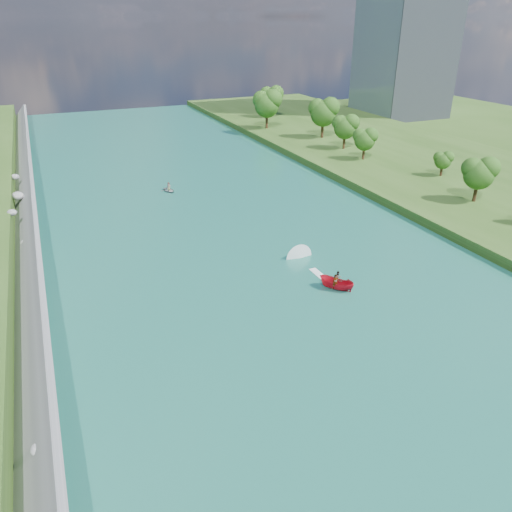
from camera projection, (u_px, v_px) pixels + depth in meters
name	position (u px, v px, depth m)	size (l,w,h in m)	color
ground	(321.00, 333.00, 48.76)	(260.00, 260.00, 0.00)	#2D5119
river_water	(244.00, 253.00, 65.27)	(55.00, 240.00, 0.10)	#196155
riprap_bank	(28.00, 280.00, 54.84)	(4.35, 236.00, 4.47)	slate
office_tower	(409.00, 9.00, 143.87)	(22.00, 22.00, 60.00)	gray
trees_east	(369.00, 139.00, 97.60)	(16.95, 143.39, 11.40)	#205015
motorboat	(329.00, 278.00, 57.49)	(3.73, 18.83, 2.09)	red
raft	(169.00, 189.00, 87.77)	(2.85, 3.42, 1.64)	gray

